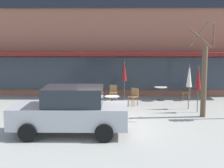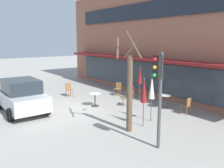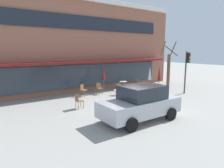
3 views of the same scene
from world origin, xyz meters
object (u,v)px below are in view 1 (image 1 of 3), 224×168
Objects in this scene: parked_sedan at (70,111)px; patio_umbrella_corner_open at (189,76)px; patio_umbrella_green_folded at (124,71)px; cafe_chair_4 at (188,91)px; cafe_chair_0 at (134,95)px; cafe_chair_3 at (45,101)px; cafe_chair_1 at (113,92)px; street_tree at (204,76)px; cafe_table_streetside at (112,101)px; cafe_table_near_wall at (161,91)px; patio_umbrella_cream_folded at (198,78)px; cafe_chair_2 at (88,91)px.

patio_umbrella_corner_open is at bearing 40.70° from parked_sedan.
parked_sedan is at bearing -107.22° from patio_umbrella_green_folded.
cafe_chair_4 is at bearing 50.17° from parked_sedan.
patio_umbrella_corner_open is at bearing -16.48° from cafe_chair_0.
cafe_chair_3 is 0.21× the size of parked_sedan.
cafe_chair_1 is 1.00× the size of cafe_chair_4.
street_tree is at bearing -91.35° from cafe_chair_4.
cafe_table_streetside is 0.18× the size of street_tree.
cafe_chair_4 reaches higher than cafe_table_near_wall.
patio_umbrella_cream_folded is at bearing -0.28° from cafe_table_streetside.
cafe_chair_4 is at bearing 87.48° from patio_umbrella_cream_folded.
cafe_table_streetside is at bearing -144.30° from cafe_chair_4.
cafe_chair_3 is (-7.13, -0.08, -1.10)m from patio_umbrella_cream_folded.
patio_umbrella_cream_folded reaches higher than cafe_chair_2.
patio_umbrella_corner_open is at bearing -100.11° from cafe_chair_4.
patio_umbrella_green_folded is (0.62, 2.93, 1.11)m from cafe_table_streetside.
cafe_chair_2 is (-2.46, 1.23, 0.00)m from cafe_chair_0.
patio_umbrella_cream_folded is 2.47× the size of cafe_chair_4.
cafe_table_near_wall is at bearing 110.20° from street_tree.
cafe_chair_1 reaches higher than cafe_table_streetside.
street_tree is at bearing -48.09° from patio_umbrella_green_folded.
cafe_chair_4 is at bearing 0.68° from patio_umbrella_green_folded.
parked_sedan reaches higher than cafe_table_near_wall.
cafe_chair_0 is 5.82m from parked_sedan.
cafe_chair_1 is at bearing -156.82° from patio_umbrella_green_folded.
cafe_table_streetside is at bearing -125.62° from cafe_chair_0.
parked_sedan is (-4.08, -6.64, 0.36)m from cafe_table_near_wall.
patio_umbrella_green_folded reaches higher than cafe_chair_2.
cafe_chair_4 is (0.40, 2.23, -1.10)m from patio_umbrella_corner_open.
patio_umbrella_cream_folded is 2.47× the size of cafe_chair_2.
patio_umbrella_cream_folded is at bearing -41.10° from patio_umbrella_green_folded.
patio_umbrella_cream_folded is at bearing 0.63° from cafe_chair_3.
cafe_chair_1 is 0.21× the size of parked_sedan.
street_tree is (4.04, -0.88, 1.31)m from cafe_table_streetside.
parked_sedan reaches higher than cafe_chair_3.
cafe_table_near_wall is 0.35× the size of patio_umbrella_cream_folded.
cafe_chair_1 is at bearing 152.55° from patio_umbrella_corner_open.
patio_umbrella_corner_open is at bearing -63.39° from cafe_table_near_wall.
patio_umbrella_green_folded is 2.28m from cafe_chair_2.
cafe_chair_0 and cafe_chair_3 have the same top height.
cafe_chair_2 is 0.21× the size of parked_sedan.
cafe_table_near_wall is 7.80m from parked_sedan.
cafe_chair_3 is at bearing -158.97° from cafe_chair_0.
cafe_table_near_wall is 0.85× the size of cafe_chair_4.
cafe_chair_2 is 5.51m from cafe_chair_4.
cafe_table_near_wall is 3.94m from cafe_table_streetside.
cafe_chair_3 is (-3.15, -2.77, 0.00)m from cafe_chair_1.
cafe_table_streetside is 0.35× the size of patio_umbrella_green_folded.
cafe_chair_3 is (-5.77, -3.03, 0.01)m from cafe_table_near_wall.
patio_umbrella_green_folded reaches higher than cafe_table_near_wall.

